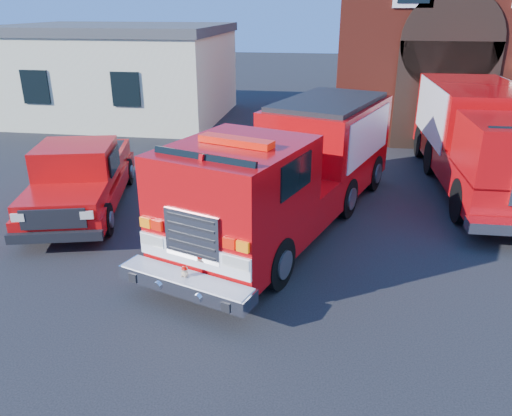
% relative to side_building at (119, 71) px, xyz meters
% --- Properties ---
extents(ground, '(100.00, 100.00, 0.00)m').
position_rel_side_building_xyz_m(ground, '(9.00, -13.00, -2.20)').
color(ground, black).
rests_on(ground, ground).
extents(parking_stripe_mid, '(0.12, 3.00, 0.01)m').
position_rel_side_building_xyz_m(parking_stripe_mid, '(15.50, -9.00, -2.20)').
color(parking_stripe_mid, yellow).
rests_on(parking_stripe_mid, ground).
extents(parking_stripe_far, '(0.12, 3.00, 0.01)m').
position_rel_side_building_xyz_m(parking_stripe_far, '(15.50, -6.00, -2.20)').
color(parking_stripe_far, yellow).
rests_on(parking_stripe_far, ground).
extents(side_building, '(10.20, 8.20, 4.35)m').
position_rel_side_building_xyz_m(side_building, '(0.00, 0.00, 0.00)').
color(side_building, beige).
rests_on(side_building, ground).
extents(fire_engine, '(5.50, 9.52, 2.83)m').
position_rel_side_building_xyz_m(fire_engine, '(9.59, -11.81, -0.74)').
color(fire_engine, black).
rests_on(fire_engine, ground).
extents(pickup_truck, '(3.42, 6.06, 1.88)m').
position_rel_side_building_xyz_m(pickup_truck, '(3.85, -11.77, -1.32)').
color(pickup_truck, black).
rests_on(pickup_truck, ground).
extents(secondary_truck, '(2.91, 8.91, 2.87)m').
position_rel_side_building_xyz_m(secondary_truck, '(14.93, -8.13, -0.64)').
color(secondary_truck, black).
rests_on(secondary_truck, ground).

